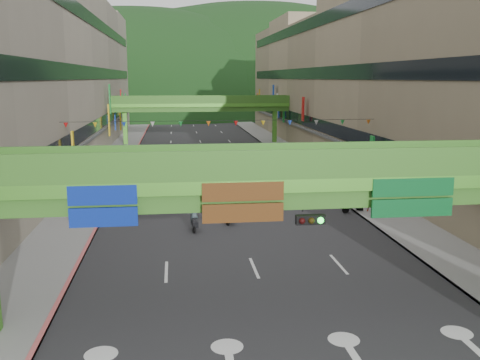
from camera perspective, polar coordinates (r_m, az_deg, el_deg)
name	(u,v)px	position (r m, az deg, el deg)	size (l,w,h in m)	color
road_slab	(208,159)	(64.77, -3.46, 2.26)	(18.00, 140.00, 0.02)	#28282B
sidewalk_left	(115,160)	(65.03, -13.19, 2.09)	(4.00, 140.00, 0.15)	gray
sidewalk_right	(297,157)	(66.34, 6.07, 2.48)	(4.00, 140.00, 0.15)	gray
curb_left	(131,160)	(64.84, -11.52, 2.14)	(0.20, 140.00, 0.18)	#CC5959
curb_right	(282,157)	(65.94, 4.46, 2.47)	(0.20, 140.00, 0.18)	gray
building_row_left	(40,80)	(65.66, -20.55, 10.00)	(12.80, 95.00, 19.00)	#9E937F
building_row_right	(362,79)	(67.89, 12.87, 10.41)	(12.80, 95.00, 19.00)	gray
overpass_near	(305,197)	(20.40, 6.95, -1.86)	(28.00, 12.27, 7.10)	#4C9E2D
overpass_far	(201,107)	(79.14, -4.20, 7.74)	(28.00, 2.20, 7.10)	#4C9E2D
hill_left	(139,109)	(174.54, -10.74, 7.50)	(168.00, 140.00, 112.00)	#1C4419
hill_right	(254,105)	(196.31, 1.48, 8.03)	(208.00, 176.00, 128.00)	#1C4419
bunting_string	(222,124)	(44.25, -1.91, 6.04)	(26.00, 0.36, 0.47)	black
scooter_rider_near	(194,218)	(34.36, -4.89, -4.09)	(0.61, 1.60, 1.83)	black
scooter_rider_mid	(229,208)	(35.91, -1.20, -2.98)	(0.99, 1.57, 2.09)	black
scooter_rider_left	(182,188)	(42.67, -6.21, -0.91)	(1.02, 1.60, 2.03)	gray
scooter_rider_far	(212,196)	(39.58, -2.96, -1.69)	(0.88, 1.60, 2.12)	maroon
parked_scooter_row	(335,193)	(43.70, 10.09, -1.40)	(1.60, 9.35, 1.08)	black
car_silver	(189,171)	(52.83, -5.49, 0.98)	(1.37, 3.94, 1.30)	silver
car_yellow	(210,165)	(56.05, -3.26, 1.63)	(1.65, 4.10, 1.40)	#F5A028
pedestrian_red	(372,203)	(39.76, 13.91, -2.41)	(0.74, 0.58, 1.52)	#A01F0F
pedestrian_dark	(381,198)	(41.11, 14.84, -1.85)	(1.04, 0.43, 1.77)	black
pedestrian_blue	(394,198)	(41.33, 16.15, -1.91)	(0.79, 0.51, 1.69)	#34435A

